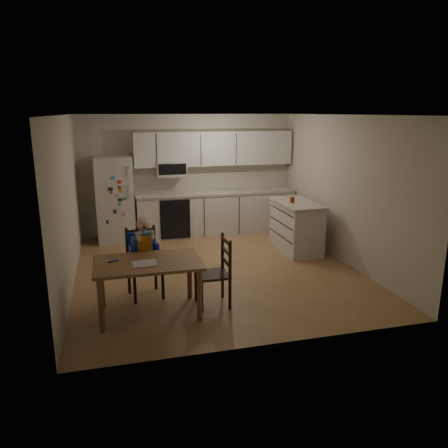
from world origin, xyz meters
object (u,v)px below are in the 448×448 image
at_px(chair_side, 219,267).
at_px(chair_booster, 143,249).
at_px(kitchen_island, 296,226).
at_px(red_cup, 292,200).
at_px(dining_table, 148,269).
at_px(refrigerator, 115,200).

bearing_deg(chair_side, chair_booster, -121.28).
bearing_deg(kitchen_island, chair_booster, -154.57).
bearing_deg(red_cup, dining_table, -144.77).
height_order(kitchen_island, red_cup, red_cup).
bearing_deg(chair_side, refrigerator, -160.33).
xyz_separation_m(dining_table, chair_booster, (-0.01, 0.62, 0.07)).
relative_size(kitchen_island, chair_booster, 1.10).
height_order(refrigerator, red_cup, refrigerator).
relative_size(dining_table, chair_side, 1.40).
height_order(kitchen_island, chair_booster, chair_booster).
relative_size(refrigerator, kitchen_island, 1.35).
xyz_separation_m(red_cup, dining_table, (-2.81, -1.98, -0.36)).
distance_m(refrigerator, kitchen_island, 3.60).
height_order(red_cup, chair_side, red_cup).
relative_size(red_cup, chair_side, 0.11).
bearing_deg(chair_side, dining_table, -87.45).
bearing_deg(red_cup, refrigerator, 153.94).
height_order(refrigerator, chair_booster, refrigerator).
bearing_deg(red_cup, chair_side, -133.96).
bearing_deg(dining_table, chair_side, 3.08).
relative_size(chair_booster, chair_side, 1.21).
distance_m(refrigerator, dining_table, 3.54).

